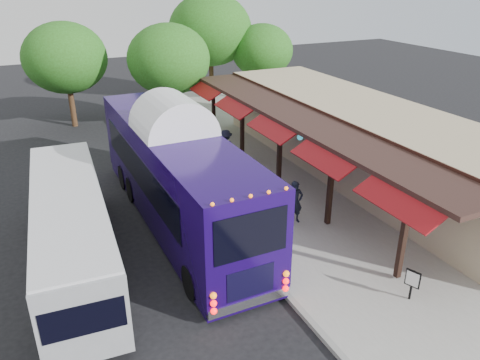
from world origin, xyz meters
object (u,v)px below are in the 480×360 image
ped_b (223,181)px  ped_d (226,147)px  city_bus (71,227)px  ped_a (295,202)px  sign_board (412,280)px  ped_c (221,184)px  coach_bus (176,170)px

ped_b → ped_d: (1.88, 3.97, -0.00)m
city_bus → ped_a: city_bus is taller
ped_b → ped_d: size_ratio=1.00×
city_bus → ped_a: size_ratio=5.90×
sign_board → city_bus: bearing=122.5°
sign_board → ped_d: bearing=71.1°
ped_d → sign_board: size_ratio=1.77×
ped_a → ped_c: size_ratio=0.91×
coach_bus → ped_c: bearing=7.8°
ped_d → sign_board: bearing=101.8°
coach_bus → city_bus: size_ratio=1.26×
ped_b → ped_c: ped_c is taller
coach_bus → ped_d: coach_bus is taller
ped_c → ped_d: (2.13, 4.32, -0.05)m
city_bus → ped_c: bearing=20.1°
ped_c → sign_board: size_ratio=1.87×
ped_a → sign_board: (0.68, -5.77, -0.18)m
city_bus → ped_c: 6.64m
ped_b → sign_board: size_ratio=1.77×
coach_bus → ped_a: bearing=-30.6°
coach_bus → city_bus: bearing=-160.4°
ped_b → sign_board: ped_b is taller
ped_a → ped_d: 7.01m
coach_bus → city_bus: 4.64m
ped_b → sign_board: 9.18m
ped_c → sign_board: (2.78, -8.46, -0.27)m
ped_c → ped_d: bearing=-113.9°
ped_c → ped_a: bearing=130.3°
city_bus → coach_bus: bearing=23.8°
ped_b → sign_board: bearing=106.9°
ped_d → coach_bus: bearing=56.8°
coach_bus → ped_c: size_ratio=6.79×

